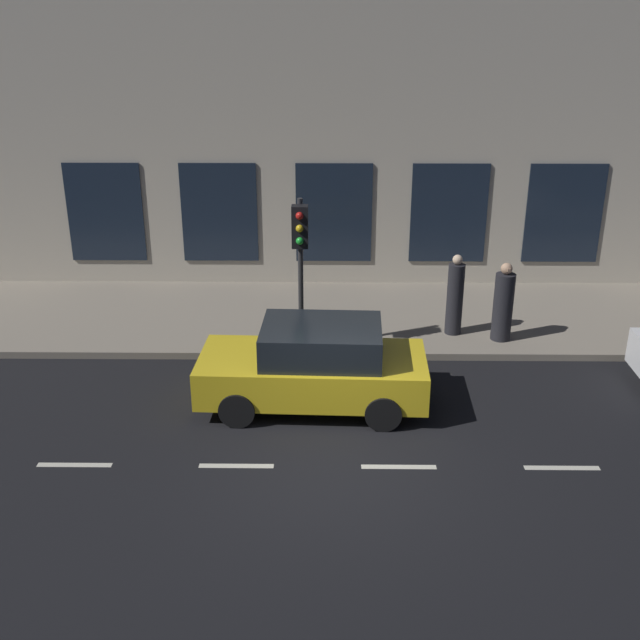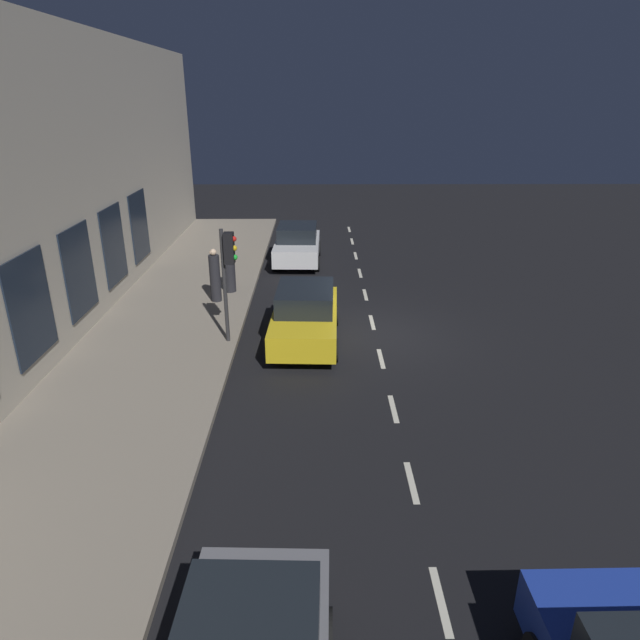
{
  "view_description": "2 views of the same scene",
  "coord_description": "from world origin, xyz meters",
  "px_view_note": "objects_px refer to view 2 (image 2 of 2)",
  "views": [
    {
      "loc": [
        -10.3,
        0.15,
        6.73
      ],
      "look_at": [
        2.72,
        0.29,
        1.43
      ],
      "focal_mm": 42.44,
      "sensor_mm": 36.0,
      "label": 1
    },
    {
      "loc": [
        1.75,
        15.22,
        6.66
      ],
      "look_at": [
        1.65,
        1.15,
        0.96
      ],
      "focal_mm": 31.37,
      "sensor_mm": 36.0,
      "label": 2
    }
  ],
  "objects_px": {
    "traffic_light": "(228,261)",
    "pedestrian_1": "(229,270)",
    "pedestrian_0": "(215,277)",
    "parked_car_0": "(305,315)",
    "parked_car_1": "(297,244)"
  },
  "relations": [
    {
      "from": "pedestrian_0",
      "to": "pedestrian_1",
      "type": "height_order",
      "value": "pedestrian_0"
    },
    {
      "from": "traffic_light",
      "to": "pedestrian_0",
      "type": "height_order",
      "value": "traffic_light"
    },
    {
      "from": "traffic_light",
      "to": "pedestrian_0",
      "type": "xyz_separation_m",
      "value": [
        1.02,
        -3.32,
        -1.52
      ]
    },
    {
      "from": "traffic_light",
      "to": "pedestrian_1",
      "type": "relative_size",
      "value": 1.86
    },
    {
      "from": "parked_car_0",
      "to": "parked_car_1",
      "type": "relative_size",
      "value": 1.08
    },
    {
      "from": "parked_car_1",
      "to": "pedestrian_0",
      "type": "height_order",
      "value": "pedestrian_0"
    },
    {
      "from": "pedestrian_0",
      "to": "parked_car_1",
      "type": "bearing_deg",
      "value": -51.7
    },
    {
      "from": "parked_car_0",
      "to": "pedestrian_1",
      "type": "xyz_separation_m",
      "value": [
        2.74,
        -3.98,
        0.15
      ]
    },
    {
      "from": "pedestrian_0",
      "to": "traffic_light",
      "type": "bearing_deg",
      "value": 172.15
    },
    {
      "from": "parked_car_1",
      "to": "parked_car_0",
      "type": "bearing_deg",
      "value": 94.7
    },
    {
      "from": "parked_car_0",
      "to": "pedestrian_0",
      "type": "height_order",
      "value": "pedestrian_0"
    },
    {
      "from": "traffic_light",
      "to": "parked_car_1",
      "type": "bearing_deg",
      "value": -100.58
    },
    {
      "from": "traffic_light",
      "to": "pedestrian_1",
      "type": "xyz_separation_m",
      "value": [
        0.69,
        -4.3,
        -1.57
      ]
    },
    {
      "from": "parked_car_0",
      "to": "parked_car_1",
      "type": "bearing_deg",
      "value": -84.56
    },
    {
      "from": "traffic_light",
      "to": "pedestrian_1",
      "type": "bearing_deg",
      "value": -80.88
    }
  ]
}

